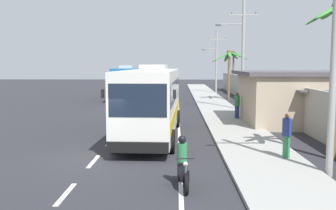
% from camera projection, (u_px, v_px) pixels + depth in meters
% --- Properties ---
extents(ground_plane, '(160.00, 160.00, 0.00)m').
position_uv_depth(ground_plane, '(97.00, 157.00, 15.97)').
color(ground_plane, '#28282D').
extents(sidewalk_kerb, '(3.20, 90.00, 0.14)m').
position_uv_depth(sidewalk_kerb, '(229.00, 121.00, 25.75)').
color(sidewalk_kerb, '#999993').
rests_on(sidewalk_kerb, ground).
extents(lane_markings, '(3.60, 71.56, 0.01)m').
position_uv_depth(lane_markings, '(162.00, 112.00, 30.75)').
color(lane_markings, white).
rests_on(lane_markings, ground).
extents(boundary_wall, '(0.24, 60.00, 2.54)m').
position_uv_depth(boundary_wall, '(272.00, 98.00, 29.51)').
color(boundary_wall, '#9E998E').
rests_on(boundary_wall, ground).
extents(coach_bus_foreground, '(3.21, 10.88, 3.83)m').
position_uv_depth(coach_bus_foreground, '(152.00, 99.00, 20.34)').
color(coach_bus_foreground, silver).
rests_on(coach_bus_foreground, ground).
extents(coach_bus_far_lane, '(3.32, 12.07, 3.70)m').
position_uv_depth(coach_bus_far_lane, '(128.00, 82.00, 42.22)').
color(coach_bus_far_lane, '#2366A8').
rests_on(coach_bus_far_lane, ground).
extents(motorcycle_beside_bus, '(0.56, 1.96, 1.62)m').
position_uv_depth(motorcycle_beside_bus, '(183.00, 166.00, 12.09)').
color(motorcycle_beside_bus, black).
rests_on(motorcycle_beside_bus, ground).
extents(pedestrian_near_kerb, '(0.36, 0.36, 1.79)m').
position_uv_depth(pedestrian_near_kerb, '(237.00, 105.00, 26.33)').
color(pedestrian_near_kerb, navy).
rests_on(pedestrian_near_kerb, sidewalk_kerb).
extents(pedestrian_midwalk, '(0.36, 0.36, 1.78)m').
position_uv_depth(pedestrian_midwalk, '(287.00, 135.00, 15.24)').
color(pedestrian_midwalk, '#2D7A47').
rests_on(pedestrian_midwalk, sidewalk_kerb).
extents(utility_pole_nearest, '(2.50, 0.24, 8.67)m').
position_uv_depth(utility_pole_nearest, '(335.00, 43.00, 12.82)').
color(utility_pole_nearest, '#9E9E99').
rests_on(utility_pole_nearest, ground).
extents(utility_pole_mid, '(3.47, 0.24, 9.73)m').
position_uv_depth(utility_pole_mid, '(242.00, 48.00, 31.32)').
color(utility_pole_mid, '#9E9E99').
rests_on(utility_pole_mid, ground).
extents(utility_pole_far, '(3.17, 0.24, 8.22)m').
position_uv_depth(utility_pole_far, '(216.00, 60.00, 49.96)').
color(utility_pole_far, '#9E9E99').
rests_on(utility_pole_far, ground).
extents(palm_nearest, '(3.78, 3.92, 5.32)m').
position_uv_depth(palm_nearest, '(229.00, 61.00, 39.97)').
color(palm_nearest, brown).
rests_on(palm_nearest, ground).
extents(palm_second, '(2.65, 2.66, 5.66)m').
position_uv_depth(palm_second, '(233.00, 61.00, 52.00)').
color(palm_second, brown).
rests_on(palm_second, ground).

